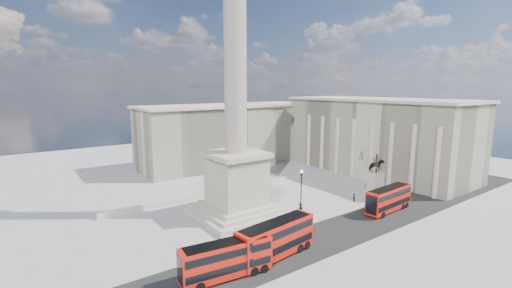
{
  "coord_description": "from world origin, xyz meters",
  "views": [
    {
      "loc": [
        -29.51,
        -42.1,
        21.44
      ],
      "look_at": [
        2.95,
        3.48,
        12.07
      ],
      "focal_mm": 24.0,
      "sensor_mm": 36.0,
      "label": 1
    }
  ],
  "objects_px": {
    "red_bus_a": "(227,259)",
    "equestrian_statue": "(375,179)",
    "red_bus_c": "(389,199)",
    "pedestrian_standing": "(354,198)",
    "victorian_lamp": "(301,187)",
    "pedestrian_walking": "(376,200)",
    "nelsons_column": "(236,139)",
    "red_bus_b": "(276,239)",
    "pedestrian_crossing": "(301,206)"
  },
  "relations": [
    {
      "from": "nelsons_column",
      "to": "pedestrian_walking",
      "type": "height_order",
      "value": "nelsons_column"
    },
    {
      "from": "red_bus_a",
      "to": "equestrian_statue",
      "type": "height_order",
      "value": "equestrian_statue"
    },
    {
      "from": "red_bus_b",
      "to": "red_bus_c",
      "type": "xyz_separation_m",
      "value": [
        26.17,
        1.39,
        -0.23
      ]
    },
    {
      "from": "red_bus_c",
      "to": "equestrian_statue",
      "type": "relative_size",
      "value": 1.35
    },
    {
      "from": "red_bus_c",
      "to": "equestrian_statue",
      "type": "distance_m",
      "value": 11.35
    },
    {
      "from": "pedestrian_standing",
      "to": "nelsons_column",
      "type": "bearing_deg",
      "value": -16.74
    },
    {
      "from": "red_bus_b",
      "to": "pedestrian_crossing",
      "type": "height_order",
      "value": "red_bus_b"
    },
    {
      "from": "pedestrian_crossing",
      "to": "red_bus_c",
      "type": "bearing_deg",
      "value": -155.21
    },
    {
      "from": "nelsons_column",
      "to": "pedestrian_crossing",
      "type": "relative_size",
      "value": 29.67
    },
    {
      "from": "red_bus_b",
      "to": "equestrian_statue",
      "type": "height_order",
      "value": "equestrian_statue"
    },
    {
      "from": "pedestrian_crossing",
      "to": "equestrian_statue",
      "type": "bearing_deg",
      "value": -121.04
    },
    {
      "from": "equestrian_statue",
      "to": "pedestrian_standing",
      "type": "xyz_separation_m",
      "value": [
        -8.67,
        -1.51,
        -1.92
      ]
    },
    {
      "from": "nelsons_column",
      "to": "red_bus_b",
      "type": "height_order",
      "value": "nelsons_column"
    },
    {
      "from": "nelsons_column",
      "to": "pedestrian_standing",
      "type": "distance_m",
      "value": 25.65
    },
    {
      "from": "red_bus_a",
      "to": "red_bus_b",
      "type": "bearing_deg",
      "value": 10.52
    },
    {
      "from": "victorian_lamp",
      "to": "pedestrian_walking",
      "type": "xyz_separation_m",
      "value": [
        13.59,
        -5.54,
        -3.51
      ]
    },
    {
      "from": "pedestrian_walking",
      "to": "red_bus_a",
      "type": "bearing_deg",
      "value": -168.52
    },
    {
      "from": "victorian_lamp",
      "to": "pedestrian_standing",
      "type": "height_order",
      "value": "victorian_lamp"
    },
    {
      "from": "equestrian_statue",
      "to": "pedestrian_crossing",
      "type": "relative_size",
      "value": 4.75
    },
    {
      "from": "victorian_lamp",
      "to": "equestrian_statue",
      "type": "xyz_separation_m",
      "value": [
        20.04,
        -0.75,
        -1.59
      ]
    },
    {
      "from": "red_bus_a",
      "to": "red_bus_b",
      "type": "height_order",
      "value": "red_bus_b"
    },
    {
      "from": "red_bus_a",
      "to": "victorian_lamp",
      "type": "relative_size",
      "value": 1.48
    },
    {
      "from": "victorian_lamp",
      "to": "pedestrian_crossing",
      "type": "bearing_deg",
      "value": 78.51
    },
    {
      "from": "equestrian_statue",
      "to": "nelsons_column",
      "type": "bearing_deg",
      "value": 168.94
    },
    {
      "from": "red_bus_b",
      "to": "pedestrian_walking",
      "type": "bearing_deg",
      "value": 2.92
    },
    {
      "from": "red_bus_b",
      "to": "victorian_lamp",
      "type": "relative_size",
      "value": 1.62
    },
    {
      "from": "nelsons_column",
      "to": "red_bus_b",
      "type": "distance_m",
      "value": 19.1
    },
    {
      "from": "nelsons_column",
      "to": "red_bus_b",
      "type": "xyz_separation_m",
      "value": [
        -3.88,
        -15.52,
        -10.43
      ]
    },
    {
      "from": "nelsons_column",
      "to": "pedestrian_crossing",
      "type": "distance_m",
      "value": 16.49
    },
    {
      "from": "pedestrian_standing",
      "to": "pedestrian_crossing",
      "type": "relative_size",
      "value": 0.99
    },
    {
      "from": "victorian_lamp",
      "to": "pedestrian_standing",
      "type": "distance_m",
      "value": 12.12
    },
    {
      "from": "nelsons_column",
      "to": "equestrian_statue",
      "type": "distance_m",
      "value": 32.26
    },
    {
      "from": "nelsons_column",
      "to": "pedestrian_crossing",
      "type": "xyz_separation_m",
      "value": [
        10.02,
        -5.07,
        -12.08
      ]
    },
    {
      "from": "victorian_lamp",
      "to": "nelsons_column",
      "type": "bearing_deg",
      "value": 152.89
    },
    {
      "from": "red_bus_c",
      "to": "pedestrian_walking",
      "type": "distance_m",
      "value": 3.97
    },
    {
      "from": "red_bus_c",
      "to": "equestrian_statue",
      "type": "xyz_separation_m",
      "value": [
        7.77,
        8.26,
        0.5
      ]
    },
    {
      "from": "red_bus_b",
      "to": "red_bus_c",
      "type": "relative_size",
      "value": 1.11
    },
    {
      "from": "red_bus_c",
      "to": "pedestrian_standing",
      "type": "xyz_separation_m",
      "value": [
        -0.9,
        6.75,
        -1.42
      ]
    },
    {
      "from": "red_bus_c",
      "to": "pedestrian_standing",
      "type": "bearing_deg",
      "value": 94.15
    },
    {
      "from": "red_bus_b",
      "to": "pedestrian_walking",
      "type": "xyz_separation_m",
      "value": [
        27.48,
        4.86,
        -1.66
      ]
    },
    {
      "from": "victorian_lamp",
      "to": "equestrian_statue",
      "type": "height_order",
      "value": "equestrian_statue"
    },
    {
      "from": "nelsons_column",
      "to": "pedestrian_walking",
      "type": "bearing_deg",
      "value": -24.32
    },
    {
      "from": "nelsons_column",
      "to": "red_bus_c",
      "type": "distance_m",
      "value": 28.46
    },
    {
      "from": "victorian_lamp",
      "to": "red_bus_c",
      "type": "bearing_deg",
      "value": -36.28
    },
    {
      "from": "victorian_lamp",
      "to": "pedestrian_walking",
      "type": "distance_m",
      "value": 15.09
    },
    {
      "from": "pedestrian_walking",
      "to": "pedestrian_standing",
      "type": "relative_size",
      "value": 1.0
    },
    {
      "from": "victorian_lamp",
      "to": "equestrian_statue",
      "type": "distance_m",
      "value": 20.12
    },
    {
      "from": "red_bus_a",
      "to": "pedestrian_standing",
      "type": "distance_m",
      "value": 33.91
    },
    {
      "from": "red_bus_a",
      "to": "pedestrian_walking",
      "type": "bearing_deg",
      "value": 15.64
    },
    {
      "from": "red_bus_a",
      "to": "pedestrian_standing",
      "type": "xyz_separation_m",
      "value": [
        32.77,
        8.6,
        -1.44
      ]
    }
  ]
}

